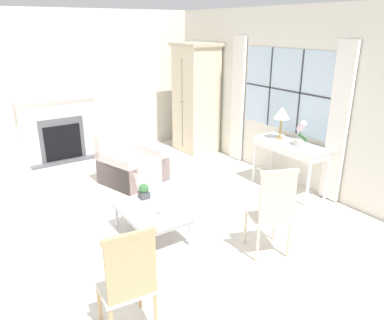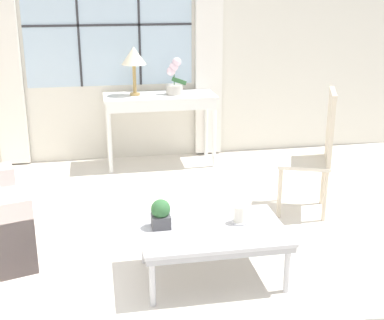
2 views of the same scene
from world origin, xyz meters
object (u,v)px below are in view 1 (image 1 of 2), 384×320
object	(u,v)px
pillar_candle	(162,211)
potted_plant_small	(144,191)
potted_orchid	(301,135)
accent_chair_wooden	(128,279)
fireplace	(59,125)
side_chair_wooden	(273,208)
coffee_table	(151,212)
console_table	(290,148)
armoire	(196,98)
armchair_upholstered	(132,166)
table_lamp	(282,114)

from	to	relation	value
pillar_candle	potted_plant_small	bearing A→B (deg)	176.68
potted_orchid	accent_chair_wooden	size ratio (longest dim) A/B	0.38
fireplace	potted_orchid	xyz separation A→B (m)	(3.57, 2.61, 0.23)
fireplace	potted_orchid	distance (m)	4.43
side_chair_wooden	coffee_table	distance (m)	1.49
console_table	armoire	bearing A→B (deg)	-178.42
armchair_upholstered	potted_plant_small	size ratio (longest dim) A/B	5.52
console_table	potted_plant_small	world-z (taller)	console_table
potted_orchid	accent_chair_wooden	world-z (taller)	potted_orchid
pillar_candle	armchair_upholstered	bearing A→B (deg)	165.28
table_lamp	potted_plant_small	xyz separation A→B (m)	(-0.04, -2.43, -0.73)
armoire	accent_chair_wooden	distance (m)	5.14
potted_plant_small	table_lamp	bearing A→B (deg)	89.16
fireplace	table_lamp	size ratio (longest dim) A/B	4.13
armchair_upholstered	accent_chair_wooden	distance (m)	3.43
console_table	table_lamp	xyz separation A→B (m)	(-0.26, 0.03, 0.50)
armoire	pillar_candle	bearing A→B (deg)	-40.64
coffee_table	potted_plant_small	xyz separation A→B (m)	(-0.34, 0.08, 0.14)
table_lamp	pillar_candle	xyz separation A→B (m)	(0.51, -2.46, -0.77)
fireplace	armoire	size ratio (longest dim) A/B	0.98
potted_orchid	potted_plant_small	distance (m)	2.50
accent_chair_wooden	potted_plant_small	xyz separation A→B (m)	(-1.68, 0.98, -0.12)
fireplace	side_chair_wooden	distance (m)	4.70
table_lamp	armchair_upholstered	xyz separation A→B (m)	(-1.44, -1.95, -0.92)
pillar_candle	table_lamp	bearing A→B (deg)	101.60
potted_plant_small	fireplace	bearing A→B (deg)	-176.31
fireplace	armchair_upholstered	size ratio (longest dim) A/B	1.95
fireplace	coffee_table	size ratio (longest dim) A/B	2.18
accent_chair_wooden	pillar_candle	size ratio (longest dim) A/B	7.75
armoire	pillar_candle	world-z (taller)	armoire
armoire	potted_orchid	xyz separation A→B (m)	(2.68, 0.07, -0.14)
coffee_table	pillar_candle	size ratio (longest dim) A/B	7.23
potted_plant_small	potted_orchid	bearing A→B (deg)	79.12
armoire	armchair_upholstered	bearing A→B (deg)	-66.42
coffee_table	console_table	bearing A→B (deg)	90.89
accent_chair_wooden	potted_plant_small	size ratio (longest dim) A/B	5.28
armoire	console_table	distance (m)	2.55
armchair_upholstered	coffee_table	distance (m)	1.83
side_chair_wooden	accent_chair_wooden	xyz separation A→B (m)	(0.21, -1.83, -0.02)
armoire	potted_plant_small	distance (m)	3.28
side_chair_wooden	accent_chair_wooden	bearing A→B (deg)	-83.48
armoire	console_table	size ratio (longest dim) A/B	1.81
potted_orchid	armchair_upholstered	world-z (taller)	potted_orchid
accent_chair_wooden	fireplace	bearing A→B (deg)	170.69
armoire	table_lamp	size ratio (longest dim) A/B	4.21
side_chair_wooden	coffee_table	bearing A→B (deg)	-140.59
armchair_upholstered	pillar_candle	world-z (taller)	armchair_upholstered
console_table	accent_chair_wooden	bearing A→B (deg)	-67.88
side_chair_wooden	potted_plant_small	xyz separation A→B (m)	(-1.47, -0.85, -0.14)
coffee_table	potted_plant_small	bearing A→B (deg)	166.59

